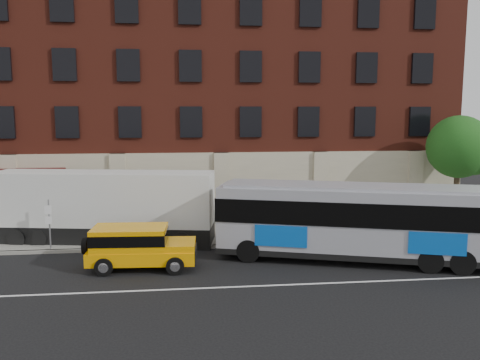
{
  "coord_description": "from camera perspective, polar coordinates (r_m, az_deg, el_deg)",
  "views": [
    {
      "loc": [
        -2.24,
        -17.35,
        6.54
      ],
      "look_at": [
        0.39,
        5.5,
        3.37
      ],
      "focal_mm": 37.18,
      "sensor_mm": 36.0,
      "label": 1
    }
  ],
  "objects": [
    {
      "name": "sign_pole",
      "position": [
        24.85,
        -21.06,
        -4.52
      ],
      "size": [
        0.3,
        0.2,
        2.5
      ],
      "color": "gray",
      "rests_on": "ground"
    },
    {
      "name": "lane_line",
      "position": [
        19.14,
        0.58,
        -12.12
      ],
      "size": [
        60.0,
        0.12,
        0.01
      ],
      "primitive_type": "cube",
      "color": "silver",
      "rests_on": "ground"
    },
    {
      "name": "yellow_suv",
      "position": [
        21.37,
        -11.73,
        -7.28
      ],
      "size": [
        4.75,
        2.27,
        1.79
      ],
      "color": "#FDA505",
      "rests_on": "ground"
    },
    {
      "name": "street_tree",
      "position": [
        31.21,
        23.88,
        3.24
      ],
      "size": [
        3.6,
        3.6,
        6.2
      ],
      "color": "#3B2B1D",
      "rests_on": "sidewalk"
    },
    {
      "name": "building",
      "position": [
        34.36,
        -2.87,
        9.56
      ],
      "size": [
        30.0,
        12.1,
        15.0
      ],
      "color": "maroon",
      "rests_on": "sidewalk"
    },
    {
      "name": "sidewalk",
      "position": [
        27.23,
        -1.66,
        -5.9
      ],
      "size": [
        60.0,
        6.0,
        0.15
      ],
      "primitive_type": "cube",
      "color": "gray",
      "rests_on": "ground"
    },
    {
      "name": "ground",
      "position": [
        18.68,
        0.77,
        -12.66
      ],
      "size": [
        120.0,
        120.0,
        0.0
      ],
      "primitive_type": "plane",
      "color": "black",
      "rests_on": "ground"
    },
    {
      "name": "kerb",
      "position": [
        24.34,
        -1.04,
        -7.57
      ],
      "size": [
        60.0,
        0.25,
        0.15
      ],
      "primitive_type": "cube",
      "color": "gray",
      "rests_on": "ground"
    },
    {
      "name": "city_bus",
      "position": [
        22.42,
        13.47,
        -4.42
      ],
      "size": [
        12.55,
        6.26,
        3.38
      ],
      "color": "#999AA3",
      "rests_on": "ground"
    },
    {
      "name": "shipping_container",
      "position": [
        25.65,
        -15.3,
        -3.14
      ],
      "size": [
        11.01,
        4.04,
        3.6
      ],
      "color": "black",
      "rests_on": "ground"
    }
  ]
}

